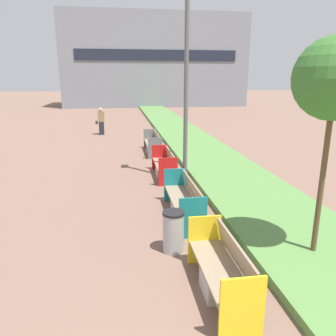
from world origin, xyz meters
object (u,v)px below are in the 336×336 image
object	(u,v)px
bench_red_frame	(165,167)
pedestrian_walking	(101,121)
bench_yellow_frame	(222,274)
litter_bin	(173,232)
bench_teal_frame	(184,203)
sapling_tree_near	(335,80)
street_lamp_post	(187,56)
bench_grey_frame	(153,145)

from	to	relation	value
bench_red_frame	pedestrian_walking	distance (m)	9.78
bench_yellow_frame	bench_red_frame	xyz separation A→B (m)	(0.00, 6.59, 0.00)
pedestrian_walking	litter_bin	bearing A→B (deg)	-81.90
bench_yellow_frame	bench_teal_frame	size ratio (longest dim) A/B	0.84
bench_yellow_frame	sapling_tree_near	bearing A→B (deg)	20.51
bench_yellow_frame	street_lamp_post	xyz separation A→B (m)	(0.61, 6.04, 3.68)
bench_teal_frame	litter_bin	world-z (taller)	bench_teal_frame
bench_teal_frame	bench_grey_frame	size ratio (longest dim) A/B	0.97
bench_red_frame	pedestrian_walking	bearing A→B (deg)	105.55
bench_red_frame	bench_teal_frame	bearing A→B (deg)	-89.95
bench_red_frame	street_lamp_post	world-z (taller)	street_lamp_post
bench_red_frame	street_lamp_post	distance (m)	3.77
street_lamp_post	pedestrian_walking	distance (m)	10.95
bench_grey_frame	sapling_tree_near	distance (m)	10.34
bench_yellow_frame	bench_red_frame	bearing A→B (deg)	89.99
bench_yellow_frame	bench_red_frame	size ratio (longest dim) A/B	0.94
bench_grey_frame	sapling_tree_near	xyz separation A→B (m)	(2.07, -9.68, 2.98)
bench_grey_frame	street_lamp_post	distance (m)	5.78
bench_teal_frame	litter_bin	xyz separation A→B (m)	(-0.55, -1.64, 0.05)
bench_red_frame	litter_bin	world-z (taller)	bench_red_frame
bench_yellow_frame	bench_red_frame	world-z (taller)	same
bench_teal_frame	bench_yellow_frame	bearing A→B (deg)	-90.08
bench_teal_frame	sapling_tree_near	world-z (taller)	sapling_tree_near
pedestrian_walking	bench_teal_frame	bearing A→B (deg)	-78.53
sapling_tree_near	litter_bin	bearing A→B (deg)	165.51
bench_teal_frame	street_lamp_post	bearing A→B (deg)	78.31
bench_grey_frame	street_lamp_post	bearing A→B (deg)	-82.16
street_lamp_post	sapling_tree_near	world-z (taller)	street_lamp_post
bench_grey_frame	pedestrian_walking	size ratio (longest dim) A/B	1.46
bench_red_frame	sapling_tree_near	size ratio (longest dim) A/B	0.51
litter_bin	bench_teal_frame	bearing A→B (deg)	71.46
street_lamp_post	litter_bin	bearing A→B (deg)	-104.19
bench_teal_frame	pedestrian_walking	xyz separation A→B (m)	(-2.62, 12.91, 0.46)
bench_red_frame	street_lamp_post	xyz separation A→B (m)	(0.61, -0.56, 3.67)
sapling_tree_near	pedestrian_walking	distance (m)	16.13
litter_bin	sapling_tree_near	distance (m)	3.99
bench_grey_frame	street_lamp_post	xyz separation A→B (m)	(0.61, -4.42, 3.66)
litter_bin	bench_yellow_frame	bearing A→B (deg)	-69.47
litter_bin	sapling_tree_near	xyz separation A→B (m)	(2.62, -0.68, 2.93)
bench_red_frame	pedestrian_walking	xyz separation A→B (m)	(-2.62, 9.41, 0.47)
bench_yellow_frame	pedestrian_walking	xyz separation A→B (m)	(-2.62, 16.00, 0.47)
pedestrian_walking	sapling_tree_near	bearing A→B (deg)	-72.87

